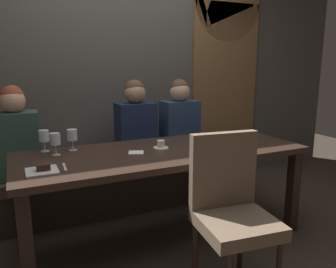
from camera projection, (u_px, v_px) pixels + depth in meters
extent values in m
plane|color=#382D26|center=(164.00, 237.00, 2.72)|extent=(9.00, 9.00, 0.00)
cube|color=#4C4944|center=(116.00, 53.00, 3.49)|extent=(6.00, 0.12, 3.00)
cube|color=brown|center=(224.00, 92.00, 4.08)|extent=(0.90, 0.05, 2.10)
cylinder|color=brown|center=(228.00, 2.00, 3.87)|extent=(0.90, 0.05, 0.90)
cube|color=black|center=(27.00, 249.00, 1.91)|extent=(0.08, 0.08, 0.69)
cube|color=black|center=(293.00, 191.00, 2.77)|extent=(0.08, 0.08, 0.69)
cube|color=black|center=(22.00, 203.00, 2.53)|extent=(0.08, 0.08, 0.69)
cube|color=black|center=(241.00, 168.00, 3.39)|extent=(0.08, 0.08, 0.69)
cube|color=#302119|center=(164.00, 153.00, 2.57)|extent=(2.20, 0.84, 0.04)
cube|color=#312A23|center=(135.00, 188.00, 3.31)|extent=(2.50, 0.40, 0.35)
cube|color=#473D33|center=(134.00, 167.00, 3.26)|extent=(2.50, 0.44, 0.10)
cylinder|color=#302119|center=(195.00, 254.00, 2.10)|extent=(0.04, 0.04, 0.42)
cylinder|color=#302119|center=(241.00, 241.00, 2.25)|extent=(0.04, 0.04, 0.42)
cube|color=brown|center=(237.00, 224.00, 1.97)|extent=(0.49, 0.49, 0.08)
cube|color=brown|center=(223.00, 170.00, 2.08)|extent=(0.44, 0.11, 0.48)
cube|color=#2D473D|center=(17.00, 145.00, 2.75)|extent=(0.36, 0.24, 0.56)
sphere|color=tan|center=(12.00, 101.00, 2.68)|extent=(0.20, 0.20, 0.20)
sphere|color=brown|center=(12.00, 96.00, 2.68)|extent=(0.18, 0.18, 0.18)
cube|color=#192342|center=(136.00, 133.00, 3.20)|extent=(0.36, 0.24, 0.58)
sphere|color=tan|center=(135.00, 93.00, 3.12)|extent=(0.20, 0.20, 0.20)
sphere|color=brown|center=(135.00, 89.00, 3.13)|extent=(0.18, 0.18, 0.18)
cube|color=navy|center=(180.00, 129.00, 3.39)|extent=(0.36, 0.24, 0.58)
sphere|color=tan|center=(180.00, 92.00, 3.31)|extent=(0.20, 0.20, 0.20)
sphere|color=brown|center=(179.00, 88.00, 3.31)|extent=(0.18, 0.18, 0.18)
cylinder|color=silver|center=(56.00, 155.00, 2.42)|extent=(0.06, 0.06, 0.00)
cylinder|color=silver|center=(56.00, 150.00, 2.41)|extent=(0.01, 0.01, 0.07)
cylinder|color=silver|center=(55.00, 139.00, 2.39)|extent=(0.08, 0.08, 0.08)
cylinder|color=maroon|center=(55.00, 141.00, 2.40)|extent=(0.07, 0.07, 0.04)
cylinder|color=silver|center=(73.00, 150.00, 2.55)|extent=(0.06, 0.06, 0.00)
cylinder|color=silver|center=(73.00, 145.00, 2.54)|extent=(0.01, 0.01, 0.07)
cylinder|color=silver|center=(72.00, 135.00, 2.53)|extent=(0.08, 0.08, 0.08)
cylinder|color=maroon|center=(72.00, 137.00, 2.53)|extent=(0.07, 0.07, 0.05)
cylinder|color=silver|center=(45.00, 151.00, 2.52)|extent=(0.06, 0.06, 0.00)
cylinder|color=silver|center=(45.00, 146.00, 2.51)|extent=(0.01, 0.01, 0.07)
cylinder|color=silver|center=(44.00, 136.00, 2.50)|extent=(0.08, 0.08, 0.08)
cylinder|color=white|center=(161.00, 148.00, 2.61)|extent=(0.12, 0.12, 0.01)
cylinder|color=white|center=(161.00, 144.00, 2.61)|extent=(0.06, 0.06, 0.06)
cylinder|color=brown|center=(161.00, 141.00, 2.60)|extent=(0.05, 0.05, 0.01)
cube|color=white|center=(42.00, 171.00, 2.04)|extent=(0.19, 0.19, 0.01)
cube|color=#381E14|center=(43.00, 167.00, 2.04)|extent=(0.08, 0.06, 0.04)
cube|color=silver|center=(65.00, 167.00, 2.13)|extent=(0.02, 0.17, 0.01)
cube|color=silver|center=(136.00, 153.00, 2.47)|extent=(0.14, 0.13, 0.01)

